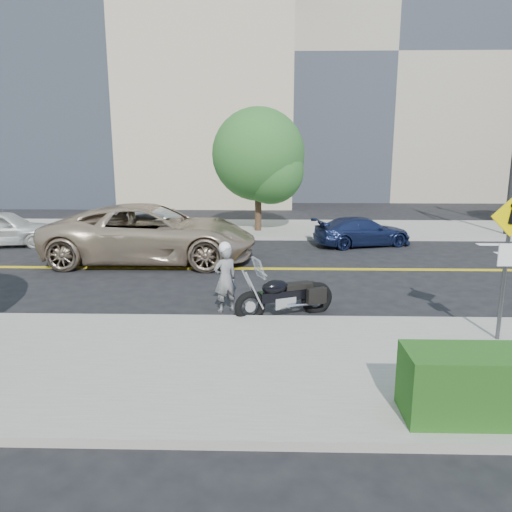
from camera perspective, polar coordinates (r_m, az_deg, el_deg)
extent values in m
plane|color=black|center=(16.41, 2.98, -1.48)|extent=(120.00, 120.00, 0.00)
cube|color=#9E9B91|center=(9.29, 4.19, -12.37)|extent=(60.00, 5.00, 0.15)
cube|color=#9E9B91|center=(23.74, 2.53, 3.11)|extent=(60.00, 5.00, 0.15)
cube|color=tan|center=(40.01, -13.64, 24.57)|extent=(22.00, 14.00, 25.00)
cube|color=#A39984|center=(43.18, 13.59, 20.29)|extent=(18.00, 14.00, 20.00)
cylinder|color=#4C4C51|center=(10.93, 26.59, -1.13)|extent=(0.08, 0.08, 3.00)
cube|color=#F9D800|center=(10.74, 27.18, 4.03)|extent=(0.78, 0.03, 0.78)
cube|color=white|center=(10.86, 26.78, 0.12)|extent=(0.35, 0.03, 0.45)
imported|color=#9A9A9E|center=(12.12, -3.53, -2.62)|extent=(0.71, 0.64, 1.63)
sphere|color=white|center=(11.94, -3.58, 0.95)|extent=(0.29, 0.29, 0.29)
imported|color=tan|center=(17.60, -11.86, 2.55)|extent=(7.19, 3.32, 2.00)
imported|color=silver|center=(22.43, -27.02, 2.86)|extent=(4.47, 2.38, 1.45)
imported|color=#96979C|center=(19.47, -10.61, 2.86)|extent=(4.83, 2.28, 1.53)
imported|color=#19244C|center=(20.53, 12.06, 2.75)|extent=(4.24, 2.66, 1.15)
cylinder|color=#382619|center=(22.64, 0.25, 8.30)|extent=(0.30, 0.30, 4.58)
sphere|color=#235D1D|center=(22.58, 0.25, 11.55)|extent=(4.12, 4.12, 4.12)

